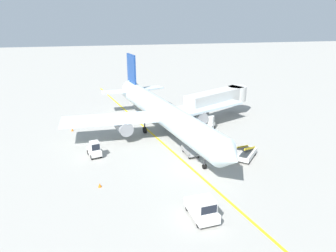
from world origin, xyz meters
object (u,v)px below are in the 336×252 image
at_px(airliner, 162,112).
at_px(pushback_tug, 203,208).
at_px(baggage_tug_near_wing, 209,124).
at_px(baggage_cart_loaded, 191,151).
at_px(belt_loader_forward_hold, 247,153).
at_px(ground_crew_marshaller, 213,145).
at_px(safety_cone_nose_right, 72,130).
at_px(safety_cone_nose_left, 100,185).
at_px(jet_bridge, 221,98).
at_px(safety_cone_wingtip_left, 128,128).
at_px(baggage_tug_by_cargo_door, 94,150).

height_order(airliner, pushback_tug, airliner).
xyz_separation_m(baggage_tug_near_wing, baggage_cart_loaded, (-5.21, -8.13, -0.46)).
bearing_deg(baggage_cart_loaded, airliner, 105.25).
xyz_separation_m(airliner, belt_loader_forward_hold, (8.50, -10.29, -2.64)).
relative_size(ground_crew_marshaller, safety_cone_nose_right, 3.86).
height_order(baggage_cart_loaded, ground_crew_marshaller, ground_crew_marshaller).
bearing_deg(safety_cone_nose_right, ground_crew_marshaller, -31.77).
bearing_deg(safety_cone_nose_left, jet_bridge, 43.33).
bearing_deg(safety_cone_wingtip_left, ground_crew_marshaller, -45.61).
bearing_deg(jet_bridge, safety_cone_nose_left, -136.67).
height_order(baggage_tug_near_wing, ground_crew_marshaller, baggage_tug_near_wing).
height_order(pushback_tug, safety_cone_nose_left, pushback_tug).
relative_size(airliner, safety_cone_nose_left, 79.61).
distance_m(baggage_tug_near_wing, baggage_tug_by_cargo_door, 18.06).
bearing_deg(safety_cone_wingtip_left, safety_cone_nose_left, -104.61).
distance_m(airliner, baggage_tug_near_wing, 7.76).
bearing_deg(jet_bridge, baggage_tug_by_cargo_door, -151.19).
bearing_deg(safety_cone_nose_left, safety_cone_nose_right, 102.90).
distance_m(ground_crew_marshaller, safety_cone_nose_left, 15.61).
relative_size(belt_loader_forward_hold, safety_cone_nose_right, 10.43).
xyz_separation_m(airliner, baggage_cart_loaded, (2.13, -7.83, -2.95)).
distance_m(baggage_tug_by_cargo_door, safety_cone_wingtip_left, 10.08).
distance_m(jet_bridge, safety_cone_nose_right, 24.32).
height_order(jet_bridge, belt_loader_forward_hold, jet_bridge).
height_order(belt_loader_forward_hold, safety_cone_nose_left, belt_loader_forward_hold).
relative_size(pushback_tug, ground_crew_marshaller, 2.23).
distance_m(pushback_tug, safety_cone_wingtip_left, 23.96).
bearing_deg(belt_loader_forward_hold, safety_cone_nose_left, -169.90).
bearing_deg(baggage_cart_loaded, jet_bridge, 56.46).
xyz_separation_m(baggage_tug_near_wing, ground_crew_marshaller, (-2.07, -7.63, -0.02)).
bearing_deg(airliner, safety_cone_nose_right, 162.83).
height_order(belt_loader_forward_hold, baggage_cart_loaded, belt_loader_forward_hold).
height_order(jet_bridge, safety_cone_nose_left, jet_bridge).
height_order(airliner, baggage_tug_near_wing, airliner).
bearing_deg(ground_crew_marshaller, belt_loader_forward_hold, -42.52).
xyz_separation_m(baggage_tug_near_wing, safety_cone_nose_right, (-20.42, 3.73, -0.71)).
bearing_deg(safety_cone_wingtip_left, baggage_cart_loaded, -57.27).
bearing_deg(safety_cone_nose_left, ground_crew_marshaller, 23.02).
distance_m(baggage_tug_near_wing, belt_loader_forward_hold, 10.66).
bearing_deg(ground_crew_marshaller, safety_cone_wingtip_left, 134.39).
bearing_deg(safety_cone_wingtip_left, pushback_tug, -79.38).
relative_size(airliner, safety_cone_nose_right, 79.61).
height_order(safety_cone_nose_left, safety_cone_wingtip_left, same).
distance_m(airliner, safety_cone_nose_right, 14.06).
bearing_deg(pushback_tug, safety_cone_nose_right, 117.28).
bearing_deg(baggage_cart_loaded, ground_crew_marshaller, 9.19).
bearing_deg(baggage_tug_near_wing, baggage_tug_by_cargo_door, -160.10).
bearing_deg(safety_cone_wingtip_left, baggage_tug_near_wing, -12.39).
relative_size(baggage_cart_loaded, safety_cone_nose_left, 8.68).
xyz_separation_m(pushback_tug, belt_loader_forward_hold, (8.90, 10.28, -0.22)).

